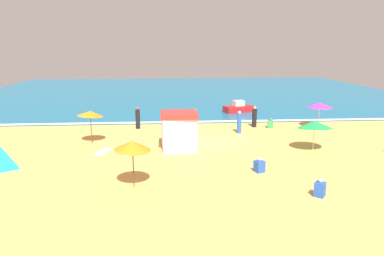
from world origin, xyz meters
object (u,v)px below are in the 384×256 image
object	(u,v)px
beach_tent	(0,156)
beachgoer_2	(138,118)
beachgoer_5	(239,123)
beach_umbrella_4	(132,146)
beach_umbrella_1	(315,124)
beachgoer_4	(270,124)
beachgoer_7	(259,166)
beach_umbrella_2	(90,114)
lifeguard_cabana	(179,130)
beach_umbrella_0	(320,105)
small_boat_0	(238,108)
beachgoer_3	(320,189)
beachgoer_1	(172,134)
beachgoer_0	(254,117)

from	to	relation	value
beach_tent	beachgoer_2	bearing A→B (deg)	53.53
beachgoer_5	beach_umbrella_4	bearing A→B (deg)	-125.08
beach_umbrella_1	beachgoer_4	distance (m)	6.67
beachgoer_7	beachgoer_4	bearing A→B (deg)	70.50
beachgoer_4	beach_umbrella_2	bearing A→B (deg)	-165.30
lifeguard_cabana	beachgoer_7	xyz separation A→B (m)	(4.12, -4.68, -0.91)
beach_umbrella_0	beachgoer_4	size ratio (longest dim) A/B	2.85
beach_umbrella_2	beachgoer_5	world-z (taller)	beach_umbrella_2
lifeguard_cabana	beach_umbrella_1	size ratio (longest dim) A/B	1.00
beach_umbrella_4	beachgoer_5	world-z (taller)	beach_umbrella_4
beach_umbrella_2	small_boat_0	size ratio (longest dim) A/B	0.76
beach_umbrella_4	beach_umbrella_1	bearing A→B (deg)	26.01
beachgoer_7	beach_umbrella_1	bearing A→B (deg)	39.94
beachgoer_3	beachgoer_4	xyz separation A→B (m)	(1.77, 13.63, -0.02)
beach_umbrella_2	beachgoer_2	xyz separation A→B (m)	(2.89, 4.21, -1.24)
beachgoer_3	beach_umbrella_0	bearing A→B (deg)	66.74
beach_tent	beachgoer_3	xyz separation A→B (m)	(16.01, -4.95, -0.33)
beach_umbrella_1	beachgoer_7	xyz separation A→B (m)	(-4.58, -3.84, -1.36)
beachgoer_1	beachgoer_0	bearing A→B (deg)	24.89
beachgoer_0	beachgoer_4	distance (m)	1.41
small_boat_0	beachgoer_3	bearing A→B (deg)	-91.34
small_boat_0	beachgoer_4	bearing A→B (deg)	-79.33
small_boat_0	beachgoer_2	bearing A→B (deg)	-146.94
beach_umbrella_1	beachgoer_1	xyz separation A→B (m)	(-9.10, 3.74, -1.36)
beach_umbrella_0	beach_tent	distance (m)	23.44
beach_tent	beachgoer_2	distance (m)	11.52
beachgoer_7	small_boat_0	xyz separation A→B (m)	(2.36, 17.16, 0.17)
beach_umbrella_0	beach_umbrella_2	bearing A→B (deg)	-168.97
beach_umbrella_0	beach_umbrella_4	world-z (taller)	beach_umbrella_4
beachgoer_3	small_boat_0	size ratio (longest dim) A/B	0.28
beach_tent	beachgoer_1	xyz separation A→B (m)	(9.62, 5.96, -0.37)
beach_tent	beachgoer_0	xyz separation A→B (m)	(16.54, 9.17, 0.10)
lifeguard_cabana	beach_umbrella_4	bearing A→B (deg)	-111.11
beachgoer_7	small_boat_0	distance (m)	17.32
beach_umbrella_1	beachgoer_0	xyz separation A→B (m)	(-2.17, 6.95, -0.89)
beach_umbrella_1	beach_tent	xyz separation A→B (m)	(-18.71, -2.21, -1.00)
beach_umbrella_2	beach_umbrella_4	world-z (taller)	beach_umbrella_2
beachgoer_0	small_boat_0	size ratio (longest dim) A/B	0.55
beach_umbrella_0	beachgoer_3	world-z (taller)	beach_umbrella_0
beachgoer_0	beachgoer_3	world-z (taller)	beachgoer_0
beachgoer_1	beachgoer_5	world-z (taller)	beachgoer_5
beach_umbrella_4	beachgoer_3	bearing A→B (deg)	-11.65
beach_umbrella_1	beachgoer_3	size ratio (longest dim) A/B	2.78
beachgoer_4	beachgoer_5	bearing A→B (deg)	-151.61
beach_umbrella_1	small_boat_0	size ratio (longest dim) A/B	0.77
beachgoer_4	small_boat_0	xyz separation A→B (m)	(-1.29, 6.85, 0.16)
beachgoer_2	beachgoer_3	size ratio (longest dim) A/B	2.02
lifeguard_cabana	beachgoer_3	xyz separation A→B (m)	(6.00, -8.01, -0.88)
beachgoer_3	beachgoer_4	distance (m)	13.75
beach_umbrella_0	beachgoer_7	distance (m)	12.83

